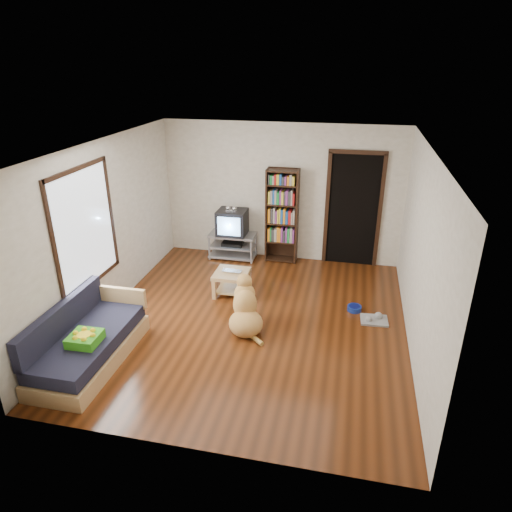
% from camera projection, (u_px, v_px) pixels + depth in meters
% --- Properties ---
extents(ground, '(5.00, 5.00, 0.00)m').
position_uv_depth(ground, '(252.00, 322.00, 6.87)').
color(ground, '#58270F').
rests_on(ground, ground).
extents(ceiling, '(5.00, 5.00, 0.00)m').
position_uv_depth(ceiling, '(251.00, 147.00, 5.82)').
color(ceiling, white).
rests_on(ceiling, ground).
extents(wall_back, '(4.50, 0.00, 4.50)m').
position_uv_depth(wall_back, '(281.00, 193.00, 8.58)').
color(wall_back, silver).
rests_on(wall_back, ground).
extents(wall_front, '(4.50, 0.00, 4.50)m').
position_uv_depth(wall_front, '(190.00, 343.00, 4.11)').
color(wall_front, silver).
rests_on(wall_front, ground).
extents(wall_left, '(0.00, 5.00, 5.00)m').
position_uv_depth(wall_left, '(105.00, 230.00, 6.78)').
color(wall_left, silver).
rests_on(wall_left, ground).
extents(wall_right, '(0.00, 5.00, 5.00)m').
position_uv_depth(wall_right, '(421.00, 255.00, 5.90)').
color(wall_right, silver).
rests_on(wall_right, ground).
extents(green_cushion, '(0.37, 0.37, 0.12)m').
position_uv_depth(green_cushion, '(85.00, 339.00, 5.61)').
color(green_cushion, '#399A1C').
rests_on(green_cushion, sofa).
extents(laptop, '(0.33, 0.22, 0.03)m').
position_uv_depth(laptop, '(231.00, 272.00, 7.48)').
color(laptop, silver).
rests_on(laptop, coffee_table).
extents(dog_bowl, '(0.22, 0.22, 0.08)m').
position_uv_depth(dog_bowl, '(354.00, 308.00, 7.15)').
color(dog_bowl, navy).
rests_on(dog_bowl, ground).
extents(grey_rag, '(0.42, 0.34, 0.03)m').
position_uv_depth(grey_rag, '(374.00, 320.00, 6.88)').
color(grey_rag, gray).
rests_on(grey_rag, ground).
extents(window, '(0.03, 1.46, 1.70)m').
position_uv_depth(window, '(85.00, 228.00, 6.25)').
color(window, white).
rests_on(window, wall_left).
extents(doorway, '(1.03, 0.05, 2.19)m').
position_uv_depth(doorway, '(353.00, 207.00, 8.37)').
color(doorway, black).
rests_on(doorway, wall_back).
extents(tv_stand, '(0.90, 0.45, 0.50)m').
position_uv_depth(tv_stand, '(233.00, 245.00, 8.95)').
color(tv_stand, '#99999E').
rests_on(tv_stand, ground).
extents(crt_tv, '(0.55, 0.52, 0.58)m').
position_uv_depth(crt_tv, '(233.00, 222.00, 8.78)').
color(crt_tv, black).
rests_on(crt_tv, tv_stand).
extents(bookshelf, '(0.60, 0.30, 1.80)m').
position_uv_depth(bookshelf, '(282.00, 211.00, 8.55)').
color(bookshelf, black).
rests_on(bookshelf, ground).
extents(sofa, '(0.80, 1.80, 0.80)m').
position_uv_depth(sofa, '(87.00, 343.00, 5.89)').
color(sofa, tan).
rests_on(sofa, ground).
extents(coffee_table, '(0.55, 0.55, 0.40)m').
position_uv_depth(coffee_table, '(232.00, 279.00, 7.56)').
color(coffee_table, tan).
rests_on(coffee_table, ground).
extents(dog, '(0.63, 0.88, 0.79)m').
position_uv_depth(dog, '(245.00, 310.00, 6.61)').
color(dog, '#B77A46').
rests_on(dog, ground).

